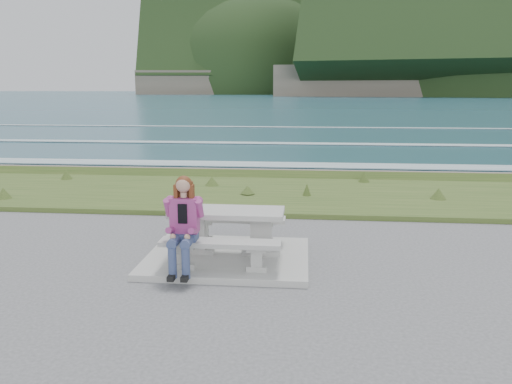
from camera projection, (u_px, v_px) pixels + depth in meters
concrete_slab at (228, 258)px, 8.11m from camera, size 2.60×2.10×0.10m
picnic_table at (227, 220)px, 7.98m from camera, size 1.80×0.75×0.75m
bench_landward at (220, 247)px, 7.35m from camera, size 1.80×0.35×0.45m
bench_seaward at (234, 223)px, 8.71m from camera, size 1.80×0.35×0.45m
grass_verge at (257, 196)px, 12.99m from camera, size 160.00×4.50×0.22m
shore_drop at (266, 177)px, 15.82m from camera, size 160.00×0.80×2.20m
ocean at (286, 158)px, 32.92m from camera, size 1600.00×1600.00×0.09m
seated_woman at (183, 238)px, 7.23m from camera, size 0.41×0.70×1.41m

